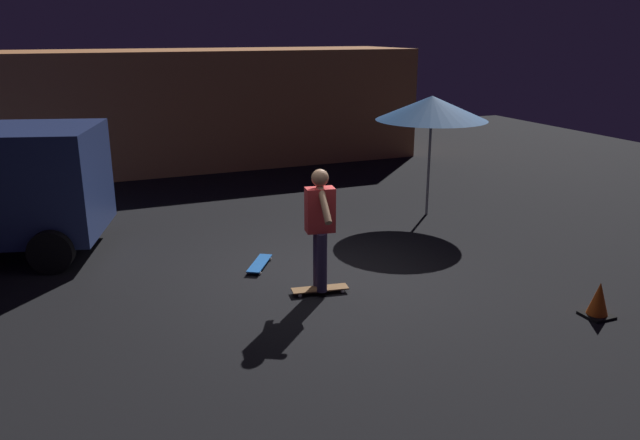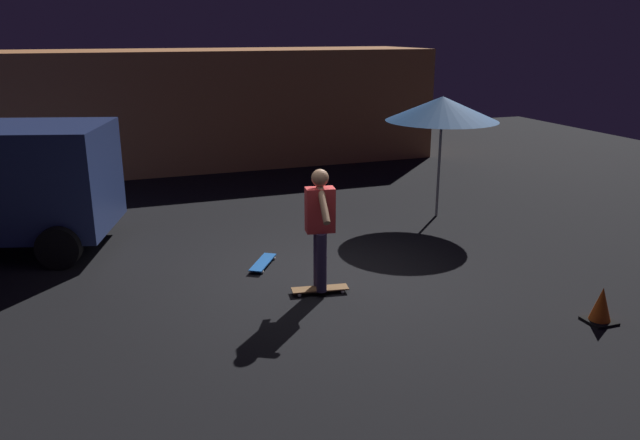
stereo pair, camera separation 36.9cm
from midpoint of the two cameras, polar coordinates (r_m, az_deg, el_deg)
The scene contains 7 objects.
ground_plane at distance 9.01m, azimuth -1.20°, elevation -5.59°, with size 28.00×28.00×0.00m, color black.
low_building at distance 17.26m, azimuth -11.50°, elevation 10.11°, with size 11.47×3.12×2.99m.
patio_umbrella at distance 11.94m, azimuth 9.34°, elevation 10.09°, with size 2.10×2.10×2.30m.
skateboard_ridden at distance 8.59m, azimuth -1.24°, elevation -6.36°, with size 0.80×0.32×0.07m.
skateboard_spare at distance 9.56m, azimuth -6.67°, elevation -4.00°, with size 0.59×0.76×0.07m.
skater at distance 8.25m, azimuth -1.28°, elevation -0.10°, with size 0.41×0.98×1.67m.
traffic_cone at distance 8.53m, azimuth 23.06°, elevation -6.84°, with size 0.34×0.34×0.46m.
Camera 1 is at (-3.21, -7.68, 3.46)m, focal length 34.88 mm.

